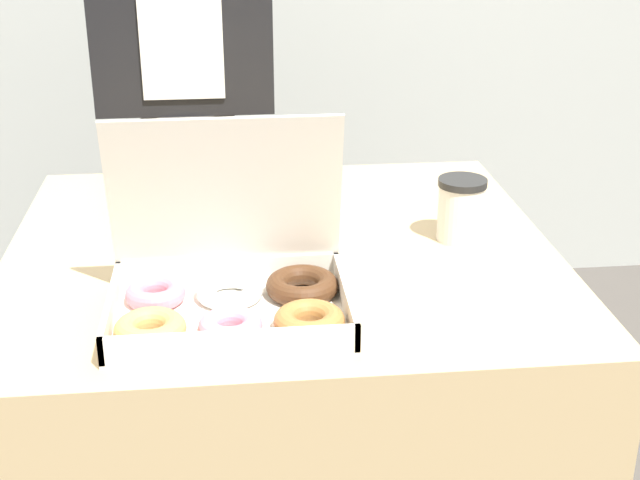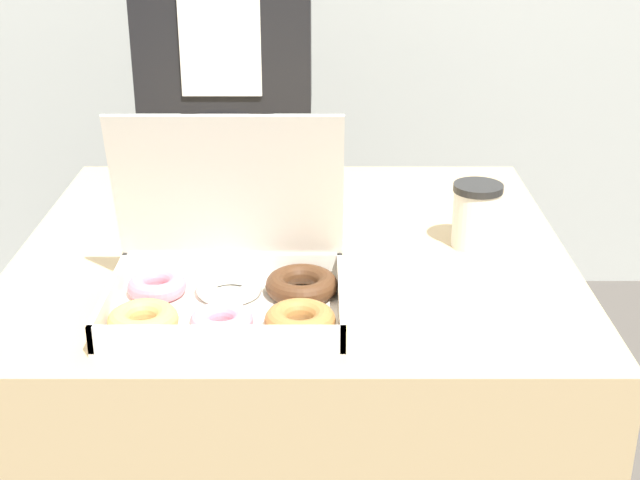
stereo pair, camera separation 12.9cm
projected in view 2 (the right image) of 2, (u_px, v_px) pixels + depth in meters
name	position (u px, v px, depth m)	size (l,w,h in m)	color
table	(297.00, 428.00, 1.68)	(0.93, 0.86, 0.75)	tan
donut_box	(232.00, 285.00, 1.29)	(0.36, 0.26, 0.28)	white
coffee_cup	(478.00, 215.00, 1.51)	(0.08, 0.08, 0.11)	silver
person_customer	(229.00, 92.00, 2.12)	(0.40, 0.22, 1.57)	#4C4742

